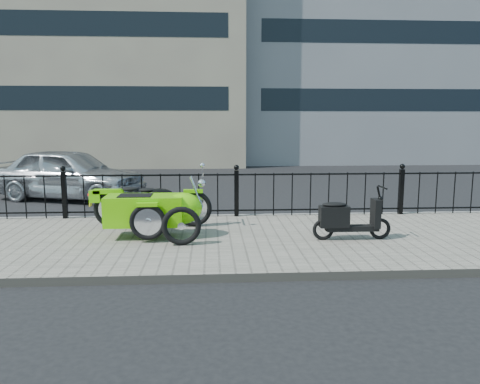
{
  "coord_description": "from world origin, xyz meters",
  "views": [
    {
      "loc": [
        -0.52,
        -8.26,
        2.11
      ],
      "look_at": [
        -0.01,
        -0.1,
        0.84
      ],
      "focal_mm": 35.0,
      "sensor_mm": 36.0,
      "label": 1
    }
  ],
  "objects": [
    {
      "name": "sedan_car",
      "position": [
        -4.29,
        4.32,
        0.69
      ],
      "size": [
        4.36,
        2.84,
        1.38
      ],
      "primitive_type": "imported",
      "rotation": [
        0.0,
        0.0,
        1.25
      ],
      "color": "#B9BCC1",
      "rests_on": "ground"
    },
    {
      "name": "iron_fence",
      "position": [
        0.0,
        1.3,
        0.59
      ],
      "size": [
        14.11,
        0.11,
        1.08
      ],
      "color": "black",
      "rests_on": "sidewalk"
    },
    {
      "name": "motorcycle_sidecar",
      "position": [
        -1.48,
        -0.23,
        0.59
      ],
      "size": [
        2.28,
        1.48,
        0.98
      ],
      "color": "black",
      "rests_on": "sidewalk"
    },
    {
      "name": "sidewalk",
      "position": [
        0.0,
        -0.5,
        0.06
      ],
      "size": [
        30.0,
        3.8,
        0.12
      ],
      "primitive_type": "cube",
      "color": "#6C665B",
      "rests_on": "ground"
    },
    {
      "name": "spare_tire",
      "position": [
        -1.0,
        -0.95,
        0.44
      ],
      "size": [
        0.64,
        0.12,
        0.63
      ],
      "primitive_type": "torus",
      "rotation": [
        1.57,
        0.0,
        0.05
      ],
      "color": "black",
      "rests_on": "sidewalk"
    },
    {
      "name": "ground",
      "position": [
        0.0,
        0.0,
        0.0
      ],
      "size": [
        120.0,
        120.0,
        0.0
      ],
      "primitive_type": "plane",
      "color": "black",
      "rests_on": "ground"
    },
    {
      "name": "building_grey",
      "position": [
        7.0,
        16.99,
        7.5
      ],
      "size": [
        12.0,
        8.01,
        15.0
      ],
      "color": "slate",
      "rests_on": "ground"
    },
    {
      "name": "scooter",
      "position": [
        1.73,
        -0.75,
        0.47
      ],
      "size": [
        1.33,
        0.39,
        0.9
      ],
      "color": "black",
      "rests_on": "sidewalk"
    },
    {
      "name": "curb",
      "position": [
        0.0,
        1.44,
        0.06
      ],
      "size": [
        30.0,
        0.1,
        0.12
      ],
      "primitive_type": "cube",
      "color": "gray",
      "rests_on": "ground"
    },
    {
      "name": "building_tan",
      "position": [
        -6.0,
        15.99,
        6.0
      ],
      "size": [
        14.0,
        8.01,
        12.0
      ],
      "color": "gray",
      "rests_on": "ground"
    }
  ]
}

